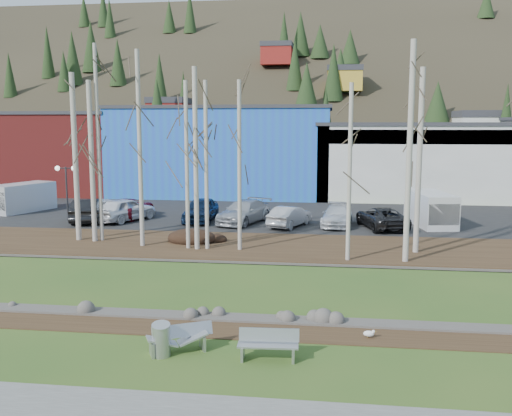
# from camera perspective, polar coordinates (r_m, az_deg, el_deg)

# --- Properties ---
(ground) EXTENTS (200.00, 200.00, 0.00)m
(ground) POSITION_cam_1_polar(r_m,az_deg,el_deg) (17.36, -7.05, -14.24)
(ground) COLOR #31541D
(ground) RESTS_ON ground
(footpath) EXTENTS (80.00, 2.00, 0.04)m
(footpath) POSITION_cam_1_polar(r_m,az_deg,el_deg) (14.32, -10.75, -19.41)
(footpath) COLOR #61605C
(footpath) RESTS_ON ground
(dirt_strip) EXTENTS (80.00, 1.80, 0.03)m
(dirt_strip) POSITION_cam_1_polar(r_m,az_deg,el_deg) (19.26, -5.47, -11.84)
(dirt_strip) COLOR #382616
(dirt_strip) RESTS_ON ground
(near_bank_rocks) EXTENTS (80.00, 0.80, 0.50)m
(near_bank_rocks) POSITION_cam_1_polar(r_m,az_deg,el_deg) (20.18, -4.82, -10.92)
(near_bank_rocks) COLOR #47423D
(near_bank_rocks) RESTS_ON ground
(river) EXTENTS (80.00, 8.00, 0.90)m
(river) POSITION_cam_1_polar(r_m,az_deg,el_deg) (24.01, -2.74, -7.72)
(river) COLOR #141C30
(river) RESTS_ON ground
(far_bank_rocks) EXTENTS (80.00, 0.80, 0.46)m
(far_bank_rocks) POSITION_cam_1_polar(r_m,az_deg,el_deg) (27.92, -1.25, -5.41)
(far_bank_rocks) COLOR #47423D
(far_bank_rocks) RESTS_ON ground
(far_bank) EXTENTS (80.00, 7.00, 0.15)m
(far_bank) POSITION_cam_1_polar(r_m,az_deg,el_deg) (30.99, -0.36, -3.88)
(far_bank) COLOR #382616
(far_bank) RESTS_ON ground
(parking_lot) EXTENTS (80.00, 14.00, 0.14)m
(parking_lot) POSITION_cam_1_polar(r_m,az_deg,el_deg) (41.24, 1.61, -0.80)
(parking_lot) COLOR black
(parking_lot) RESTS_ON ground
(building_brick) EXTENTS (16.32, 12.24, 7.80)m
(building_brick) POSITION_cam_1_polar(r_m,az_deg,el_deg) (61.38, -19.93, 5.33)
(building_brick) COLOR maroon
(building_brick) RESTS_ON ground
(building_blue) EXTENTS (20.40, 12.24, 8.30)m
(building_blue) POSITION_cam_1_polar(r_m,az_deg,el_deg) (55.49, -3.10, 5.80)
(building_blue) COLOR blue
(building_blue) RESTS_ON ground
(building_white) EXTENTS (18.36, 12.24, 6.80)m
(building_white) POSITION_cam_1_polar(r_m,az_deg,el_deg) (55.15, 15.69, 4.71)
(building_white) COLOR beige
(building_white) RESTS_ON ground
(hillside) EXTENTS (160.00, 72.00, 35.00)m
(hillside) POSITION_cam_1_polar(r_m,az_deg,el_deg) (100.17, 5.19, 14.58)
(hillside) COLOR #2D271A
(hillside) RESTS_ON ground
(bench_intact) EXTENTS (1.76, 0.63, 0.87)m
(bench_intact) POSITION_cam_1_polar(r_m,az_deg,el_deg) (16.71, 1.23, -13.50)
(bench_intact) COLOR #ADB0B3
(bench_intact) RESTS_ON ground
(bench_damaged) EXTENTS (1.86, 1.33, 0.80)m
(bench_damaged) POSITION_cam_1_polar(r_m,az_deg,el_deg) (17.37, -7.71, -12.81)
(bench_damaged) COLOR #ADB0B3
(bench_damaged) RESTS_ON ground
(litter_bin) EXTENTS (0.63, 0.63, 0.89)m
(litter_bin) POSITION_cam_1_polar(r_m,az_deg,el_deg) (17.13, -9.45, -13.00)
(litter_bin) COLOR #ADB0B3
(litter_bin) RESTS_ON ground
(seagull) EXTENTS (0.41, 0.19, 0.29)m
(seagull) POSITION_cam_1_polar(r_m,az_deg,el_deg) (18.62, 11.25, -12.21)
(seagull) COLOR gold
(seagull) RESTS_ON ground
(dirt_mound) EXTENTS (2.74, 1.93, 0.54)m
(dirt_mound) POSITION_cam_1_polar(r_m,az_deg,el_deg) (32.04, -6.44, -2.89)
(dirt_mound) COLOR black
(dirt_mound) RESTS_ON far_bank
(birch_0) EXTENTS (0.27, 0.27, 8.88)m
(birch_0) POSITION_cam_1_polar(r_m,az_deg,el_deg) (32.79, -16.10, 4.44)
(birch_0) COLOR beige
(birch_0) RESTS_ON far_bank
(birch_1) EXTENTS (0.20, 0.20, 10.84)m
(birch_1) POSITION_cam_1_polar(r_m,az_deg,el_deg) (32.85, -15.49, 6.19)
(birch_1) COLOR beige
(birch_1) RESTS_ON far_bank
(birch_2) EXTENTS (0.29, 0.29, 9.31)m
(birch_2) POSITION_cam_1_polar(r_m,az_deg,el_deg) (33.39, -17.62, 4.82)
(birch_2) COLOR beige
(birch_2) RESTS_ON far_bank
(birch_3) EXTENTS (0.23, 0.23, 10.34)m
(birch_3) POSITION_cam_1_polar(r_m,az_deg,el_deg) (30.85, -11.54, 5.74)
(birch_3) COLOR beige
(birch_3) RESTS_ON far_bank
(birch_4) EXTENTS (0.25, 0.25, 9.39)m
(birch_4) POSITION_cam_1_polar(r_m,az_deg,el_deg) (29.61, -6.04, 4.84)
(birch_4) COLOR beige
(birch_4) RESTS_ON far_bank
(birch_5) EXTENTS (0.21, 0.21, 8.73)m
(birch_5) POSITION_cam_1_polar(r_m,az_deg,el_deg) (29.65, -4.99, 4.21)
(birch_5) COLOR beige
(birch_5) RESTS_ON far_bank
(birch_6) EXTENTS (0.20, 0.20, 8.42)m
(birch_6) POSITION_cam_1_polar(r_m,az_deg,el_deg) (27.40, 9.34, 3.47)
(birch_6) COLOR beige
(birch_6) RESTS_ON far_bank
(birch_7) EXTENTS (0.27, 0.27, 10.33)m
(birch_7) POSITION_cam_1_polar(r_m,az_deg,el_deg) (27.63, 15.09, 5.32)
(birch_7) COLOR beige
(birch_7) RESTS_ON far_bank
(birch_8) EXTENTS (0.28, 0.28, 9.29)m
(birch_8) POSITION_cam_1_polar(r_m,az_deg,el_deg) (29.85, 16.00, 4.49)
(birch_8) COLOR beige
(birch_8) RESTS_ON far_bank
(birch_10) EXTENTS (0.21, 0.21, 8.73)m
(birch_10) POSITION_cam_1_polar(r_m,az_deg,el_deg) (29.33, -1.66, 4.19)
(birch_10) COLOR beige
(birch_10) RESTS_ON far_bank
(birch_11) EXTENTS (0.21, 0.21, 8.73)m
(birch_11) POSITION_cam_1_polar(r_m,az_deg,el_deg) (29.89, -6.93, 4.21)
(birch_11) COLOR beige
(birch_11) RESTS_ON far_bank
(street_lamp) EXTENTS (1.42, 0.48, 3.74)m
(street_lamp) POSITION_cam_1_polar(r_m,az_deg,el_deg) (40.52, -18.46, 2.90)
(street_lamp) COLOR #262628
(street_lamp) RESTS_ON parking_lot
(car_0) EXTENTS (3.60, 5.01, 1.59)m
(car_0) POSITION_cam_1_polar(r_m,az_deg,el_deg) (39.60, -12.95, -0.14)
(car_0) COLOR white
(car_0) RESTS_ON parking_lot
(car_1) EXTENTS (2.76, 5.00, 1.56)m
(car_1) POSITION_cam_1_polar(r_m,az_deg,el_deg) (40.03, -16.48, -0.20)
(car_1) COLOR black
(car_1) RESTS_ON parking_lot
(car_2) EXTENTS (2.66, 5.07, 1.36)m
(car_2) POSITION_cam_1_polar(r_m,az_deg,el_deg) (41.05, -12.62, 0.01)
(car_2) COLOR maroon
(car_2) RESTS_ON parking_lot
(car_3) EXTENTS (3.64, 5.50, 1.48)m
(car_3) POSITION_cam_1_polar(r_m,az_deg,el_deg) (37.86, -1.23, -0.39)
(car_3) COLOR #AAADB2
(car_3) RESTS_ON parking_lot
(car_4) EXTENTS (1.88, 4.64, 1.58)m
(car_4) POSITION_cam_1_polar(r_m,az_deg,el_deg) (38.67, -5.54, -0.17)
(car_4) COLOR #122443
(car_4) RESTS_ON parking_lot
(car_5) EXTENTS (2.76, 4.25, 1.32)m
(car_5) POSITION_cam_1_polar(r_m,az_deg,el_deg) (36.56, 3.39, -0.84)
(car_5) COLOR #BBBBBD
(car_5) RESTS_ON parking_lot
(car_6) EXTENTS (3.41, 5.27, 1.35)m
(car_6) POSITION_cam_1_polar(r_m,az_deg,el_deg) (36.84, 12.46, -0.94)
(car_6) COLOR black
(car_6) RESTS_ON parking_lot
(car_7) EXTENTS (2.22, 4.65, 1.31)m
(car_7) POSITION_cam_1_polar(r_m,az_deg,el_deg) (37.28, 8.12, -0.74)
(car_7) COLOR white
(car_7) RESTS_ON parking_lot
(car_8) EXTENTS (3.60, 5.01, 1.59)m
(car_8) POSITION_cam_1_polar(r_m,az_deg,el_deg) (40.10, -14.81, -0.10)
(car_8) COLOR white
(car_8) RESTS_ON parking_lot
(car_9) EXTENTS (3.60, 5.01, 1.59)m
(car_9) POSITION_cam_1_polar(r_m,az_deg,el_deg) (39.60, -12.97, -0.14)
(car_9) COLOR white
(car_9) RESTS_ON parking_lot
(van_white) EXTENTS (2.83, 5.12, 2.12)m
(van_white) POSITION_cam_1_polar(r_m,az_deg,el_deg) (38.54, 17.15, -0.13)
(van_white) COLOR white
(van_white) RESTS_ON parking_lot
(van_grey) EXTENTS (3.49, 5.19, 2.10)m
(van_grey) POSITION_cam_1_polar(r_m,az_deg,el_deg) (46.22, -22.48, 0.96)
(van_grey) COLOR silver
(van_grey) RESTS_ON parking_lot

